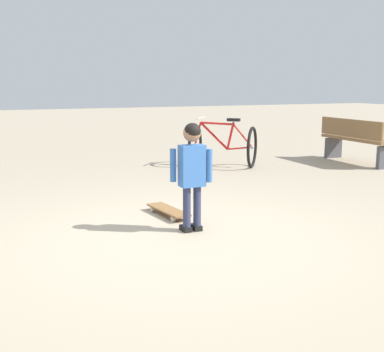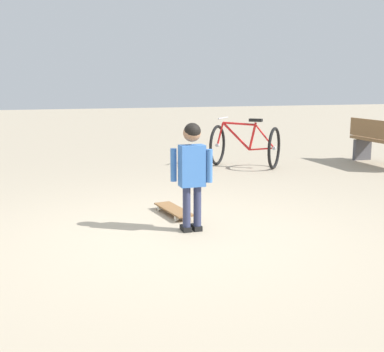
{
  "view_description": "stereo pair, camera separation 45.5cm",
  "coord_description": "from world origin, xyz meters",
  "views": [
    {
      "loc": [
        1.71,
        4.14,
        1.42
      ],
      "look_at": [
        -0.21,
        -0.13,
        0.55
      ],
      "focal_mm": 46.42,
      "sensor_mm": 36.0,
      "label": 1
    },
    {
      "loc": [
        1.29,
        4.31,
        1.42
      ],
      "look_at": [
        -0.21,
        -0.13,
        0.55
      ],
      "focal_mm": 46.42,
      "sensor_mm": 36.0,
      "label": 2
    }
  ],
  "objects": [
    {
      "name": "child_person",
      "position": [
        -0.21,
        -0.13,
        0.66
      ],
      "size": [
        0.37,
        0.22,
        1.06
      ],
      "color": "#2D3351",
      "rests_on": "ground"
    },
    {
      "name": "bicycle_near",
      "position": [
        -2.29,
        -3.45,
        0.38
      ],
      "size": [
        1.27,
        1.24,
        0.85
      ],
      "color": "black",
      "rests_on": "ground"
    },
    {
      "name": "ground_plane",
      "position": [
        0.0,
        0.0,
        0.0
      ],
      "size": [
        50.0,
        50.0,
        0.0
      ],
      "primitive_type": "plane",
      "color": "tan"
    },
    {
      "name": "skateboard",
      "position": [
        -0.21,
        -0.77,
        0.06
      ],
      "size": [
        0.28,
        0.7,
        0.07
      ],
      "color": "olive",
      "rests_on": "ground"
    }
  ]
}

